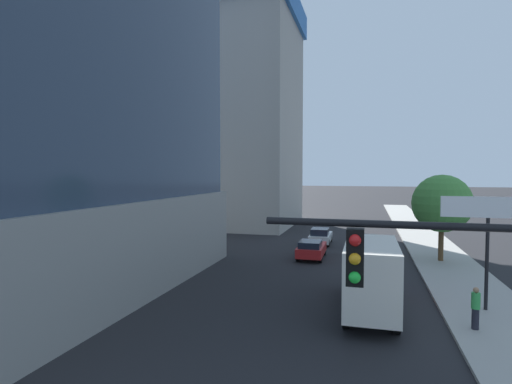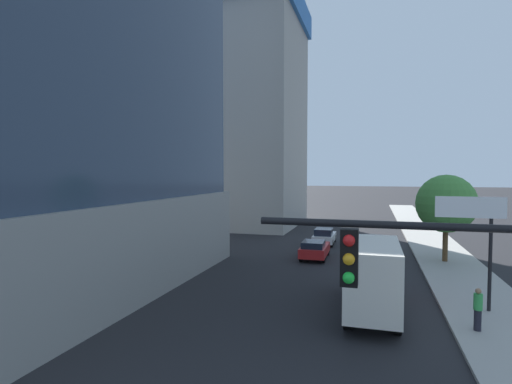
{
  "view_description": "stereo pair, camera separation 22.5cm",
  "coord_description": "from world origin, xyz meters",
  "px_view_note": "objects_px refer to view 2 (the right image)",
  "views": [
    {
      "loc": [
        2.3,
        -3.7,
        6.51
      ],
      "look_at": [
        -1.64,
        10.5,
        5.8
      ],
      "focal_mm": 27.96,
      "sensor_mm": 36.0,
      "label": 1
    },
    {
      "loc": [
        2.52,
        -3.63,
        6.51
      ],
      "look_at": [
        -1.64,
        10.5,
        5.8
      ],
      "focal_mm": 27.96,
      "sensor_mm": 36.0,
      "label": 2
    }
  ],
  "objects_px": {
    "car_white": "(324,236)",
    "pedestrian_green_shirt": "(478,309)",
    "car_red": "(315,249)",
    "street_lamp": "(491,237)",
    "car_gold": "(373,243)",
    "box_truck": "(373,273)",
    "traffic_light_pole": "(479,302)",
    "street_tree": "(446,204)",
    "construction_building": "(241,102)"
  },
  "relations": [
    {
      "from": "car_red",
      "to": "car_gold",
      "type": "bearing_deg",
      "value": 46.25
    },
    {
      "from": "car_red",
      "to": "car_gold",
      "type": "height_order",
      "value": "car_red"
    },
    {
      "from": "car_red",
      "to": "box_truck",
      "type": "height_order",
      "value": "box_truck"
    },
    {
      "from": "construction_building",
      "to": "car_red",
      "type": "bearing_deg",
      "value": -56.41
    },
    {
      "from": "street_tree",
      "to": "car_white",
      "type": "bearing_deg",
      "value": 151.06
    },
    {
      "from": "street_tree",
      "to": "car_white",
      "type": "height_order",
      "value": "street_tree"
    },
    {
      "from": "construction_building",
      "to": "street_lamp",
      "type": "xyz_separation_m",
      "value": [
        21.27,
        -27.45,
        -11.79
      ]
    },
    {
      "from": "traffic_light_pole",
      "to": "box_truck",
      "type": "xyz_separation_m",
      "value": [
        -1.73,
        11.46,
        -2.43
      ]
    },
    {
      "from": "car_gold",
      "to": "street_lamp",
      "type": "bearing_deg",
      "value": -69.71
    },
    {
      "from": "street_tree",
      "to": "box_truck",
      "type": "bearing_deg",
      "value": -112.32
    },
    {
      "from": "car_white",
      "to": "car_gold",
      "type": "height_order",
      "value": "car_white"
    },
    {
      "from": "construction_building",
      "to": "car_red",
      "type": "height_order",
      "value": "construction_building"
    },
    {
      "from": "street_tree",
      "to": "pedestrian_green_shirt",
      "type": "xyz_separation_m",
      "value": [
        -0.93,
        -13.48,
        -3.27
      ]
    },
    {
      "from": "box_truck",
      "to": "pedestrian_green_shirt",
      "type": "relative_size",
      "value": 4.34
    },
    {
      "from": "car_white",
      "to": "car_gold",
      "type": "xyz_separation_m",
      "value": [
        4.23,
        -1.88,
        -0.07
      ]
    },
    {
      "from": "car_gold",
      "to": "box_truck",
      "type": "bearing_deg",
      "value": -90.0
    },
    {
      "from": "traffic_light_pole",
      "to": "car_gold",
      "type": "relative_size",
      "value": 1.29
    },
    {
      "from": "box_truck",
      "to": "car_white",
      "type": "bearing_deg",
      "value": 103.71
    },
    {
      "from": "traffic_light_pole",
      "to": "pedestrian_green_shirt",
      "type": "relative_size",
      "value": 3.59
    },
    {
      "from": "car_red",
      "to": "construction_building",
      "type": "bearing_deg",
      "value": 123.59
    },
    {
      "from": "car_red",
      "to": "street_lamp",
      "type": "bearing_deg",
      "value": -45.55
    },
    {
      "from": "traffic_light_pole",
      "to": "street_tree",
      "type": "xyz_separation_m",
      "value": [
        3.29,
        23.67,
        -0.01
      ]
    },
    {
      "from": "construction_building",
      "to": "pedestrian_green_shirt",
      "type": "bearing_deg",
      "value": -56.21
    },
    {
      "from": "traffic_light_pole",
      "to": "car_white",
      "type": "distance_m",
      "value": 29.61
    },
    {
      "from": "car_red",
      "to": "car_gold",
      "type": "distance_m",
      "value": 6.11
    },
    {
      "from": "traffic_light_pole",
      "to": "car_white",
      "type": "bearing_deg",
      "value": 101.69
    },
    {
      "from": "traffic_light_pole",
      "to": "construction_building",
      "type": "bearing_deg",
      "value": 113.83
    },
    {
      "from": "pedestrian_green_shirt",
      "to": "car_red",
      "type": "bearing_deg",
      "value": 124.08
    },
    {
      "from": "construction_building",
      "to": "street_lamp",
      "type": "bearing_deg",
      "value": -52.23
    },
    {
      "from": "box_truck",
      "to": "street_lamp",
      "type": "bearing_deg",
      "value": 15.68
    },
    {
      "from": "street_tree",
      "to": "street_lamp",
      "type": "bearing_deg",
      "value": -89.16
    },
    {
      "from": "car_white",
      "to": "box_truck",
      "type": "bearing_deg",
      "value": -76.29
    },
    {
      "from": "car_white",
      "to": "box_truck",
      "type": "distance_m",
      "value": 17.87
    },
    {
      "from": "construction_building",
      "to": "car_white",
      "type": "bearing_deg",
      "value": -44.28
    },
    {
      "from": "street_lamp",
      "to": "street_tree",
      "type": "bearing_deg",
      "value": 90.84
    },
    {
      "from": "car_white",
      "to": "pedestrian_green_shirt",
      "type": "height_order",
      "value": "pedestrian_green_shirt"
    },
    {
      "from": "car_red",
      "to": "box_truck",
      "type": "distance_m",
      "value": 11.87
    },
    {
      "from": "box_truck",
      "to": "pedestrian_green_shirt",
      "type": "xyz_separation_m",
      "value": [
        4.09,
        -1.26,
        -0.85
      ]
    },
    {
      "from": "construction_building",
      "to": "street_tree",
      "type": "bearing_deg",
      "value": -38.32
    },
    {
      "from": "car_gold",
      "to": "pedestrian_green_shirt",
      "type": "bearing_deg",
      "value": -76.24
    },
    {
      "from": "street_lamp",
      "to": "pedestrian_green_shirt",
      "type": "xyz_separation_m",
      "value": [
        -1.08,
        -2.71,
        -2.53
      ]
    },
    {
      "from": "traffic_light_pole",
      "to": "street_tree",
      "type": "relative_size",
      "value": 0.99
    },
    {
      "from": "street_tree",
      "to": "pedestrian_green_shirt",
      "type": "distance_m",
      "value": 13.9
    },
    {
      "from": "car_gold",
      "to": "construction_building",
      "type": "bearing_deg",
      "value": 140.11
    },
    {
      "from": "construction_building",
      "to": "box_truck",
      "type": "xyz_separation_m",
      "value": [
        16.1,
        -28.9,
        -13.48
      ]
    },
    {
      "from": "construction_building",
      "to": "traffic_light_pole",
      "type": "xyz_separation_m",
      "value": [
        17.83,
        -40.36,
        -11.05
      ]
    },
    {
      "from": "car_white",
      "to": "pedestrian_green_shirt",
      "type": "xyz_separation_m",
      "value": [
        8.32,
        -18.59,
        0.28
      ]
    },
    {
      "from": "traffic_light_pole",
      "to": "box_truck",
      "type": "relative_size",
      "value": 0.83
    },
    {
      "from": "car_white",
      "to": "car_red",
      "type": "bearing_deg",
      "value": -90.0
    },
    {
      "from": "street_lamp",
      "to": "box_truck",
      "type": "distance_m",
      "value": 5.63
    }
  ]
}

